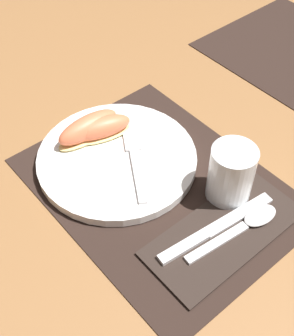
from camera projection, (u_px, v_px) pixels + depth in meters
ground_plane at (159, 187)px, 0.77m from camera, size 3.00×3.00×0.00m
placemat at (159, 186)px, 0.77m from camera, size 0.44×0.33×0.00m
plate at (117, 159)px, 0.80m from camera, size 0.27×0.27×0.02m
juice_glass at (231, 176)px, 0.73m from camera, size 0.07×0.07×0.10m
napkin at (224, 232)px, 0.71m from camera, size 0.12×0.25×0.00m
knife at (214, 229)px, 0.71m from camera, size 0.04×0.21×0.01m
spoon at (249, 222)px, 0.71m from camera, size 0.04×0.17×0.01m
fork at (134, 154)px, 0.79m from camera, size 0.17×0.11×0.00m
citrus_wedge_0 at (101, 129)px, 0.82m from camera, size 0.07×0.12×0.04m
citrus_wedge_1 at (88, 128)px, 0.81m from camera, size 0.04×0.12×0.04m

